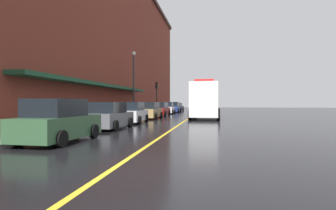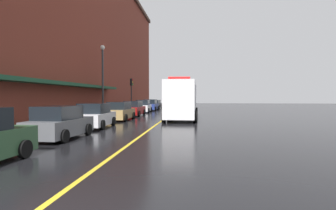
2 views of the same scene
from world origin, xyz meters
name	(u,v)px [view 2 (image 2 of 2)]	position (x,y,z in m)	size (l,w,h in m)	color
ground_plane	(168,116)	(0.00, 25.00, 0.00)	(112.00, 112.00, 0.00)	black
sidewalk_left	(111,115)	(-6.20, 25.00, 0.07)	(2.40, 70.00, 0.15)	gray
lane_center_stripe	(168,116)	(0.00, 25.00, 0.00)	(0.16, 70.00, 0.01)	gold
brick_building_left	(38,28)	(-13.95, 24.00, 9.50)	(14.28, 64.00, 18.98)	maroon
parked_car_1	(60,123)	(-3.94, 9.47, 0.79)	(2.12, 4.25, 1.68)	#595B60
parked_car_2	(95,116)	(-3.97, 14.41, 0.79)	(2.13, 4.16, 1.69)	silver
parked_car_3	(120,112)	(-3.86, 20.18, 0.78)	(2.06, 4.44, 1.67)	#A5844C
parked_car_4	(134,109)	(-3.91, 25.84, 0.78)	(2.07, 4.60, 1.65)	maroon
parked_car_5	(143,107)	(-4.02, 31.99, 0.78)	(2.11, 4.20, 1.68)	silver
parked_car_6	(151,105)	(-3.87, 37.12, 0.80)	(2.11, 4.50, 1.70)	navy
parked_car_7	(155,104)	(-4.03, 42.70, 0.73)	(2.17, 4.67, 1.55)	black
box_truck	(182,100)	(1.70, 21.56, 1.79)	(2.99, 8.71, 3.75)	silver
parking_meter_0	(81,111)	(-5.35, 15.28, 1.06)	(0.14, 0.18, 1.33)	#4C4C51
parking_meter_1	(124,106)	(-5.35, 27.09, 1.06)	(0.14, 0.18, 1.33)	#4C4C51
street_lamp_left	(103,73)	(-5.95, 21.65, 4.40)	(0.44, 0.44, 6.94)	#33383D
traffic_light_near	(131,89)	(-5.29, 30.57, 3.16)	(0.38, 0.36, 4.30)	#232326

